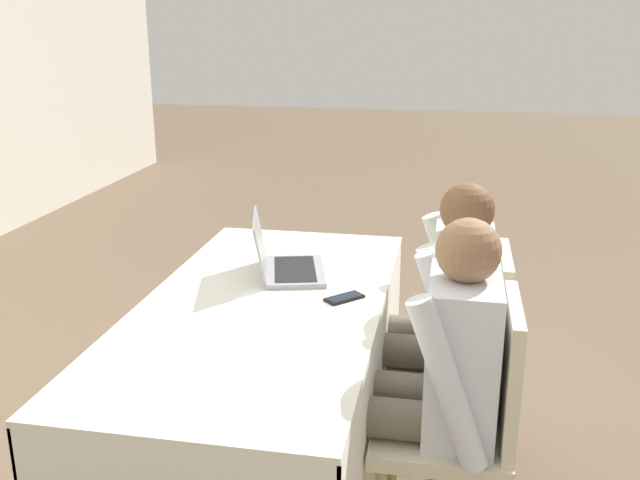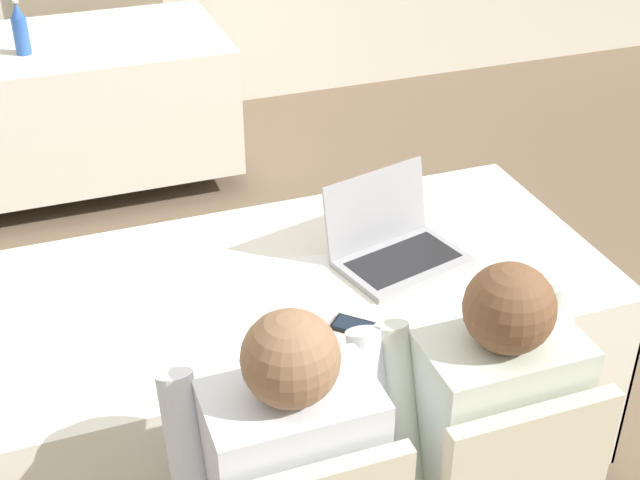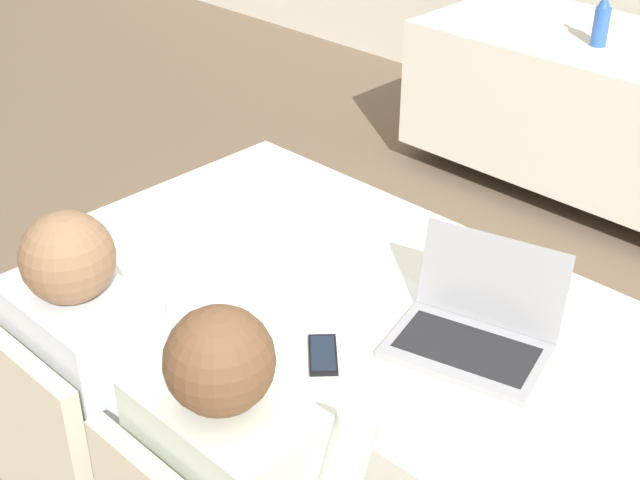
% 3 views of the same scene
% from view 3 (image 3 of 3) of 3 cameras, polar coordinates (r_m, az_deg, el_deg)
% --- Properties ---
extents(conference_table_near, '(1.80, 0.87, 0.75)m').
position_cam_3_polar(conference_table_near, '(2.42, 3.58, -6.80)').
color(conference_table_near, white).
rests_on(conference_table_near, ground_plane).
extents(conference_table_far, '(1.80, 0.87, 0.75)m').
position_cam_3_polar(conference_table_far, '(4.42, 18.22, 9.79)').
color(conference_table_far, white).
rests_on(conference_table_far, ground_plane).
extents(laptop, '(0.42, 0.36, 0.24)m').
position_cam_3_polar(laptop, '(2.13, 9.84, -5.65)').
color(laptop, '#99999E').
rests_on(laptop, conference_table_near).
extents(cell_phone, '(0.15, 0.15, 0.01)m').
position_cam_3_polar(cell_phone, '(2.09, 0.19, -7.34)').
color(cell_phone, black).
rests_on(cell_phone, conference_table_near).
extents(paper_beside_laptop, '(0.27, 0.34, 0.00)m').
position_cam_3_polar(paper_beside_laptop, '(2.29, 2.89, -3.66)').
color(paper_beside_laptop, white).
rests_on(paper_beside_laptop, conference_table_near).
extents(water_bottle, '(0.07, 0.07, 0.25)m').
position_cam_3_polar(water_bottle, '(4.24, 17.58, 13.23)').
color(water_bottle, '#2D5BB7').
rests_on(water_bottle, conference_table_far).
extents(chair_near_left, '(0.44, 0.44, 0.91)m').
position_cam_3_polar(chair_near_left, '(2.25, -14.36, -13.64)').
color(chair_near_left, tan).
rests_on(chair_near_left, ground_plane).
extents(person_checkered_shirt, '(0.50, 0.52, 1.17)m').
position_cam_3_polar(person_checkered_shirt, '(2.19, -12.61, -9.39)').
color(person_checkered_shirt, '#665B4C').
rests_on(person_checkered_shirt, ground_plane).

